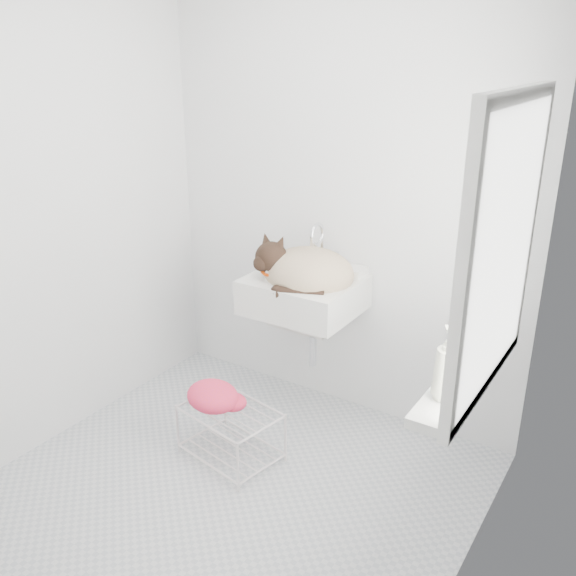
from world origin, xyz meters
The scene contains 15 objects.
floor centered at (0.00, 0.00, 0.00)m, with size 2.20×2.00×0.02m, color #BBBDC0.
back_wall centered at (0.00, 1.00, 1.25)m, with size 2.20×0.02×2.50m, color white.
right_wall centered at (1.10, 0.00, 1.25)m, with size 0.02×2.00×2.50m, color white.
left_wall centered at (-1.10, 0.00, 1.25)m, with size 0.02×2.00×2.50m, color white.
window_glass centered at (1.09, 0.20, 1.35)m, with size 0.01×0.80×1.00m, color white.
window_frame centered at (1.07, 0.20, 1.35)m, with size 0.04×0.90×1.10m, color white.
windowsill centered at (1.01, 0.20, 0.83)m, with size 0.16×0.88×0.04m, color white.
sink centered at (-0.06, 0.74, 0.85)m, with size 0.58×0.51×0.23m, color white.
faucet centered at (-0.06, 0.92, 0.99)m, with size 0.21×0.15×0.21m, color silver, non-canonical shape.
cat centered at (-0.05, 0.72, 0.89)m, with size 0.54×0.46×0.32m.
wire_rack centered at (-0.16, 0.18, 0.15)m, with size 0.47×0.33×0.28m, color silver.
towel centered at (-0.25, 0.16, 0.31)m, with size 0.30×0.21×0.12m, color #FC3830.
bottle_a centered at (1.00, -0.04, 0.85)m, with size 0.09×0.09×0.23m, color white.
bottle_b centered at (1.00, 0.18, 0.85)m, with size 0.10×0.10×0.22m, color #147984.
bottle_c centered at (1.00, 0.31, 0.85)m, with size 0.13×0.13×0.17m, color #A3B5C2.
Camera 1 is at (1.57, -1.95, 2.01)m, focal length 38.54 mm.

